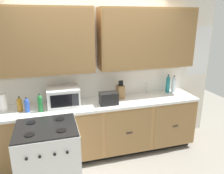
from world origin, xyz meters
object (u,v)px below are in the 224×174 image
(microwave, at_px, (63,97))
(bottle_blue, at_px, (27,105))
(toaster, at_px, (109,98))
(bottle_teal, at_px, (168,84))
(bottle_clear, at_px, (174,84))
(stove_range, at_px, (49,159))
(paper_towel_roll, at_px, (3,102))
(bottle_green, at_px, (40,103))
(bottle_amber, at_px, (20,104))
(knife_block, at_px, (120,92))

(microwave, relative_size, bottle_blue, 2.16)
(toaster, bearing_deg, bottle_teal, 12.75)
(toaster, xyz_separation_m, bottle_teal, (1.18, 0.27, 0.07))
(bottle_clear, bearing_deg, stove_range, -161.10)
(paper_towel_roll, xyz_separation_m, bottle_green, (0.52, -0.17, 0.00))
(bottle_amber, relative_size, bottle_green, 0.82)
(stove_range, distance_m, paper_towel_roll, 1.08)
(toaster, relative_size, bottle_green, 1.04)
(bottle_teal, bearing_deg, bottle_clear, -10.20)
(paper_towel_roll, bearing_deg, bottle_amber, -17.29)
(paper_towel_roll, height_order, bottle_blue, paper_towel_roll)
(bottle_blue, bearing_deg, bottle_amber, 146.86)
(bottle_teal, bearing_deg, knife_block, -176.28)
(knife_block, bearing_deg, bottle_green, -170.91)
(stove_range, relative_size, bottle_teal, 2.87)
(stove_range, relative_size, toaster, 3.39)
(bottle_green, height_order, bottle_blue, bottle_green)
(stove_range, bearing_deg, bottle_teal, 20.24)
(toaster, bearing_deg, bottle_amber, 175.38)
(stove_range, bearing_deg, bottle_clear, 18.90)
(bottle_teal, distance_m, bottle_amber, 2.48)
(bottle_green, bearing_deg, stove_range, -82.83)
(toaster, xyz_separation_m, bottle_amber, (-1.30, 0.10, 0.01))
(knife_block, distance_m, bottle_blue, 1.47)
(paper_towel_roll, height_order, bottle_amber, paper_towel_roll)
(stove_range, xyz_separation_m, microwave, (0.27, 0.67, 0.60))
(bottle_amber, distance_m, bottle_blue, 0.12)
(bottle_blue, bearing_deg, knife_block, 6.66)
(bottle_clear, bearing_deg, microwave, -177.19)
(bottle_blue, xyz_separation_m, bottle_clear, (2.48, 0.21, 0.04))
(toaster, bearing_deg, bottle_green, 179.80)
(toaster, relative_size, bottle_amber, 1.27)
(bottle_teal, xyz_separation_m, bottle_amber, (-2.48, -0.16, -0.05))
(knife_block, height_order, bottle_green, knife_block)
(toaster, distance_m, bottle_blue, 1.20)
(paper_towel_roll, bearing_deg, stove_range, -50.05)
(microwave, distance_m, bottle_clear, 1.97)
(microwave, bearing_deg, toaster, -12.58)
(knife_block, height_order, bottle_clear, knife_block)
(stove_range, height_order, bottle_teal, bottle_teal)
(paper_towel_roll, xyz_separation_m, bottle_blue, (0.33, -0.14, -0.02))
(bottle_teal, bearing_deg, bottle_amber, -176.26)
(knife_block, bearing_deg, bottle_blue, -173.34)
(toaster, relative_size, bottle_clear, 0.91)
(toaster, xyz_separation_m, knife_block, (0.26, 0.21, 0.02))
(microwave, bearing_deg, bottle_blue, -167.59)
(stove_range, bearing_deg, paper_towel_roll, 129.95)
(stove_range, xyz_separation_m, paper_towel_roll, (-0.58, 0.69, 0.59))
(stove_range, xyz_separation_m, bottle_amber, (-0.35, 0.62, 0.57))
(bottle_green, xyz_separation_m, bottle_clear, (2.30, 0.24, 0.02))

